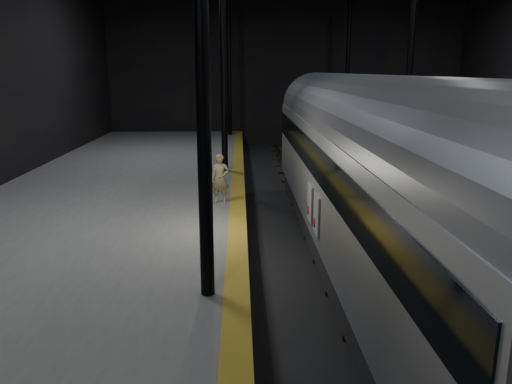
{
  "coord_description": "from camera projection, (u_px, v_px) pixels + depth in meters",
  "views": [
    {
      "loc": [
        -3.17,
        -12.78,
        5.14
      ],
      "look_at": [
        -2.75,
        0.01,
        2.0
      ],
      "focal_mm": 35.0,
      "sensor_mm": 36.0,
      "label": 1
    }
  ],
  "objects": [
    {
      "name": "woman",
      "position": [
        220.0,
        178.0,
        15.85
      ],
      "size": [
        0.59,
        0.41,
        1.57
      ],
      "primitive_type": "imported",
      "rotation": [
        0.0,
        0.0,
        -0.06
      ],
      "color": "#8D8056",
      "rests_on": "platform_left"
    },
    {
      "name": "track",
      "position": [
        356.0,
        259.0,
        13.72
      ],
      "size": [
        2.4,
        43.0,
        0.24
      ],
      "color": "#3F3328",
      "rests_on": "ground"
    },
    {
      "name": "train",
      "position": [
        366.0,
        168.0,
        12.51
      ],
      "size": [
        2.76,
        18.42,
        4.92
      ],
      "color": "#A8ABB0",
      "rests_on": "ground"
    },
    {
      "name": "tactile_strip",
      "position": [
        237.0,
        228.0,
        13.39
      ],
      "size": [
        0.5,
        43.8,
        0.01
      ],
      "primitive_type": "cube",
      "color": "olive",
      "rests_on": "platform_left"
    },
    {
      "name": "platform_left",
      "position": [
        79.0,
        248.0,
        13.37
      ],
      "size": [
        9.0,
        43.8,
        1.0
      ],
      "primitive_type": "cube",
      "color": "#575754",
      "rests_on": "ground"
    },
    {
      "name": "ground",
      "position": [
        356.0,
        262.0,
        13.73
      ],
      "size": [
        44.0,
        44.0,
        0.0
      ],
      "primitive_type": "plane",
      "color": "black",
      "rests_on": "ground"
    }
  ]
}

